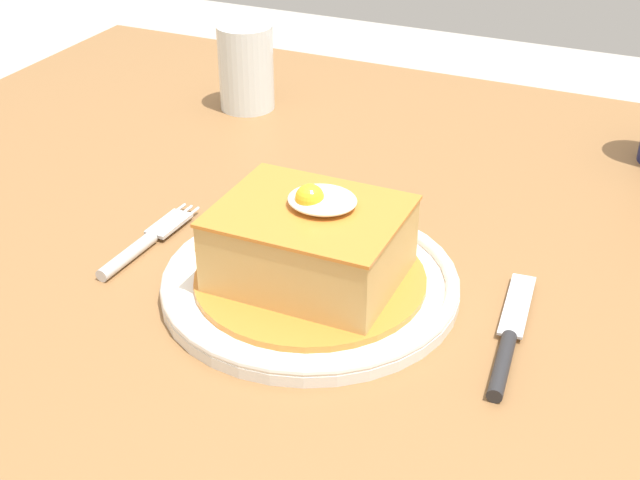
# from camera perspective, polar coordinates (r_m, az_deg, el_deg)

# --- Properties ---
(dining_table) EXTENTS (1.25, 0.98, 0.75)m
(dining_table) POSITION_cam_1_polar(r_m,az_deg,el_deg) (0.85, 2.97, -7.07)
(dining_table) COLOR olive
(dining_table) RESTS_ON ground_plane
(main_plate) EXTENTS (0.25, 0.25, 0.02)m
(main_plate) POSITION_cam_1_polar(r_m,az_deg,el_deg) (0.74, -0.64, -2.78)
(main_plate) COLOR white
(main_plate) RESTS_ON dining_table
(sandwich_meal) EXTENTS (0.20, 0.20, 0.09)m
(sandwich_meal) POSITION_cam_1_polar(r_m,az_deg,el_deg) (0.72, -0.63, -0.49)
(sandwich_meal) COLOR orange
(sandwich_meal) RESTS_ON main_plate
(fork) EXTENTS (0.02, 0.14, 0.01)m
(fork) POSITION_cam_1_polar(r_m,az_deg,el_deg) (0.81, -11.63, -0.33)
(fork) COLOR silver
(fork) RESTS_ON dining_table
(knife) EXTENTS (0.03, 0.17, 0.01)m
(knife) POSITION_cam_1_polar(r_m,az_deg,el_deg) (0.69, 12.16, -6.85)
(knife) COLOR #262628
(knife) RESTS_ON dining_table
(drinking_glass) EXTENTS (0.07, 0.07, 0.10)m
(drinking_glass) POSITION_cam_1_polar(r_m,az_deg,el_deg) (1.10, -4.86, 10.87)
(drinking_glass) COLOR #3F2314
(drinking_glass) RESTS_ON dining_table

